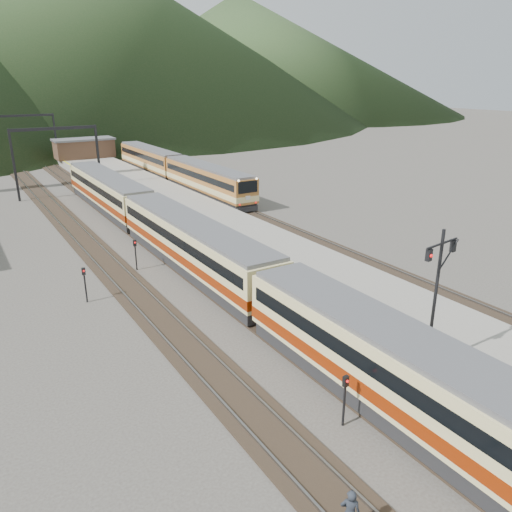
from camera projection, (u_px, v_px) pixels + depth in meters
track_main at (126, 221)px, 48.32m from camera, size 2.60×200.00×0.23m
track_far at (73, 229)px, 45.83m from camera, size 2.60×200.00×0.23m
track_second at (230, 206)px, 54.02m from camera, size 2.60×200.00×0.23m
platform at (188, 214)px, 49.35m from camera, size 8.00×100.00×1.00m
gantry_near at (56, 148)px, 57.07m from camera, size 9.55×0.25×8.00m
gantry_far at (23, 130)px, 77.10m from camera, size 9.55×0.25×8.00m
station_shed at (84, 148)px, 80.70m from camera, size 9.40×4.40×3.10m
hill_b at (42, 16)px, 202.90m from camera, size 220.00×220.00×75.00m
hill_c at (237, 52)px, 230.77m from camera, size 160.00×160.00×50.00m
main_train at (192, 243)px, 35.37m from camera, size 3.01×61.72×3.67m
second_train at (176, 170)px, 65.14m from camera, size 2.70×36.77×3.29m
signal_mast at (437, 285)px, 20.90m from camera, size 2.19×0.45×6.34m
short_signal_a at (345, 394)px, 19.43m from camera, size 0.23×0.18×2.27m
short_signal_b at (135, 251)px, 35.69m from camera, size 0.23×0.17×2.27m
short_signal_c at (85, 280)px, 30.44m from camera, size 0.24×0.19×2.27m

